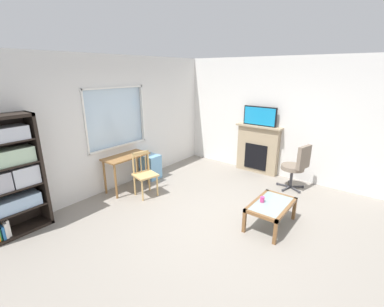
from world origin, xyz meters
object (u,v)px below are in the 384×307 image
(plastic_drawer_unit, at_px, (151,167))
(bookshelf, at_px, (7,175))
(fireplace, at_px, (258,149))
(sippy_cup, at_px, (262,199))
(coffee_table, at_px, (271,207))
(office_chair, at_px, (297,165))
(wooden_chair, at_px, (144,174))
(tv, at_px, (260,116))
(desk_under_window, at_px, (126,161))

(plastic_drawer_unit, bearing_deg, bookshelf, 178.83)
(fireplace, bearing_deg, sippy_cup, -153.47)
(coffee_table, distance_m, sippy_cup, 0.18)
(bookshelf, xyz_separation_m, fireplace, (4.75, -1.86, -0.38))
(office_chair, bearing_deg, plastic_drawer_unit, 116.62)
(fireplace, relative_size, sippy_cup, 13.19)
(office_chair, height_order, coffee_table, office_chair)
(wooden_chair, bearing_deg, fireplace, -25.18)
(tv, relative_size, sippy_cup, 9.04)
(desk_under_window, xyz_separation_m, coffee_table, (0.53, -2.98, -0.29))
(desk_under_window, distance_m, fireplace, 3.18)
(wooden_chair, distance_m, coffee_table, 2.52)
(coffee_table, bearing_deg, office_chair, 4.45)
(plastic_drawer_unit, bearing_deg, coffee_table, -93.78)
(bookshelf, distance_m, sippy_cup, 3.94)
(fireplace, distance_m, office_chair, 1.20)
(sippy_cup, bearing_deg, tv, 26.72)
(bookshelf, xyz_separation_m, desk_under_window, (2.09, -0.11, -0.35))
(desk_under_window, relative_size, office_chair, 0.96)
(plastic_drawer_unit, bearing_deg, tv, -43.32)
(desk_under_window, bearing_deg, plastic_drawer_unit, 3.92)
(wooden_chair, height_order, sippy_cup, wooden_chair)
(plastic_drawer_unit, xyz_separation_m, sippy_cup, (-0.24, -2.88, 0.16))
(bookshelf, height_order, sippy_cup, bookshelf)
(bookshelf, distance_m, office_chair, 5.21)
(sippy_cup, bearing_deg, desk_under_window, 99.72)
(bookshelf, distance_m, fireplace, 5.11)
(desk_under_window, height_order, tv, tv)
(bookshelf, height_order, fireplace, bookshelf)
(tv, height_order, coffee_table, tv)
(sippy_cup, bearing_deg, fireplace, 26.53)
(plastic_drawer_unit, bearing_deg, fireplace, -43.05)
(bookshelf, bearing_deg, plastic_drawer_unit, -1.17)
(coffee_table, bearing_deg, sippy_cup, 106.95)
(fireplace, xyz_separation_m, sippy_cup, (-2.17, -1.08, -0.15))
(bookshelf, bearing_deg, fireplace, -21.37)
(office_chair, bearing_deg, coffee_table, -175.55)
(bookshelf, relative_size, plastic_drawer_unit, 3.28)
(bookshelf, distance_m, coffee_table, 4.10)
(bookshelf, xyz_separation_m, tv, (4.73, -1.86, 0.44))
(desk_under_window, distance_m, tv, 3.26)
(tv, distance_m, sippy_cup, 2.60)
(fireplace, distance_m, sippy_cup, 2.43)
(office_chair, xyz_separation_m, coffee_table, (-1.65, -0.13, -0.21))
(fireplace, bearing_deg, bookshelf, 158.63)
(plastic_drawer_unit, xyz_separation_m, tv, (1.91, -1.80, 1.13))
(bookshelf, bearing_deg, wooden_chair, -16.36)
(bookshelf, xyz_separation_m, plastic_drawer_unit, (2.82, -0.06, -0.69))
(sippy_cup, bearing_deg, office_chair, -0.50)
(plastic_drawer_unit, relative_size, tv, 0.70)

